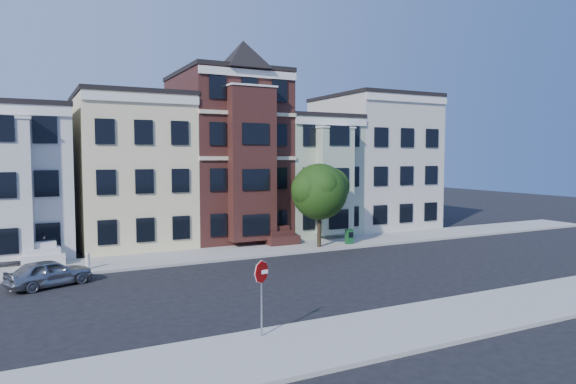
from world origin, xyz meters
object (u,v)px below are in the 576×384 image
street_tree (319,195)px  stop_sign (261,293)px  parked_car (49,273)px  fire_hydrant (88,262)px  newspaper_box (349,237)px

street_tree → stop_sign: bearing=-127.0°
parked_car → street_tree: bearing=-101.3°
parked_car → fire_hydrant: 3.21m
parked_car → newspaper_box: (18.72, 2.70, -0.00)m
newspaper_box → fire_hydrant: (-16.77, -0.16, -0.16)m
street_tree → fire_hydrant: size_ratio=9.89×
newspaper_box → stop_sign: bearing=-127.7°
street_tree → stop_sign: size_ratio=2.36×
parked_car → fire_hydrant: (1.95, 2.55, -0.16)m
fire_hydrant → newspaper_box: bearing=0.5°
fire_hydrant → stop_sign: 14.22m
parked_car → newspaper_box: 18.92m
newspaper_box → stop_sign: 18.74m
newspaper_box → fire_hydrant: bearing=-174.4°
street_tree → newspaper_box: 3.76m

